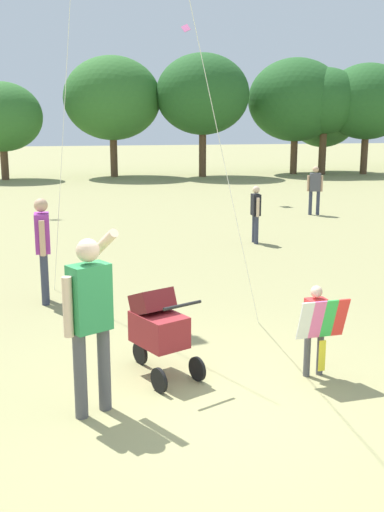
# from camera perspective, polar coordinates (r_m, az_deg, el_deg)

# --- Properties ---
(ground_plane) EXTENTS (120.00, 120.00, 0.00)m
(ground_plane) POSITION_cam_1_polar(r_m,az_deg,el_deg) (6.54, 1.74, -13.82)
(ground_plane) COLOR #938E5B
(treeline_distant) EXTENTS (28.30, 7.85, 5.96)m
(treeline_distant) POSITION_cam_1_polar(r_m,az_deg,el_deg) (33.04, 7.76, 13.81)
(treeline_distant) COLOR brown
(treeline_distant) RESTS_ON ground
(child_with_butterfly_kite) EXTENTS (0.58, 0.36, 1.07)m
(child_with_butterfly_kite) POSITION_cam_1_polar(r_m,az_deg,el_deg) (7.15, 11.42, -6.08)
(child_with_butterfly_kite) COLOR #4C4C51
(child_with_butterfly_kite) RESTS_ON ground
(person_adult_flyer) EXTENTS (0.57, 0.70, 1.88)m
(person_adult_flyer) POSITION_cam_1_polar(r_m,az_deg,el_deg) (6.10, -9.44, -4.98)
(person_adult_flyer) COLOR #4C4C51
(person_adult_flyer) RESTS_ON ground
(stroller) EXTENTS (0.81, 1.11, 1.03)m
(stroller) POSITION_cam_1_polar(r_m,az_deg,el_deg) (7.08, -3.17, -6.37)
(stroller) COLOR black
(stroller) RESTS_ON ground
(person_sitting_far) EXTENTS (0.45, 0.29, 1.47)m
(person_sitting_far) POSITION_cam_1_polar(r_m,az_deg,el_deg) (19.13, 11.29, 6.33)
(person_sitting_far) COLOR #33384C
(person_sitting_far) RESTS_ON ground
(person_couple_left) EXTENTS (0.19, 0.43, 1.35)m
(person_couple_left) POSITION_cam_1_polar(r_m,az_deg,el_deg) (14.56, 5.91, 4.28)
(person_couple_left) COLOR #33384C
(person_couple_left) RESTS_ON ground
(person_kid_running) EXTENTS (0.23, 0.54, 1.69)m
(person_kid_running) POSITION_cam_1_polar(r_m,az_deg,el_deg) (10.01, -13.63, 1.27)
(person_kid_running) COLOR #33384C
(person_kid_running) RESTS_ON ground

